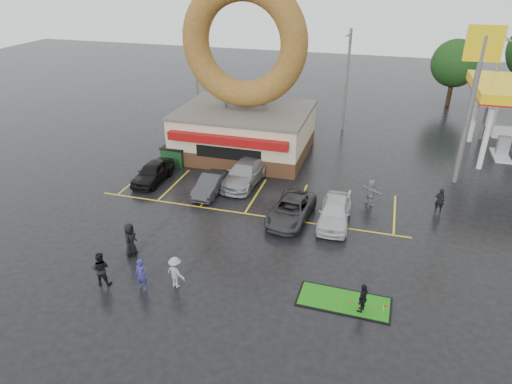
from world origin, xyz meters
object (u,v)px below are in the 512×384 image
(car_white, at_px, (335,212))
(streetlight_mid, at_px, (347,78))
(dumpster, at_px, (175,156))
(person_cameraman, at_px, (363,298))
(streetlight_left, at_px, (196,71))
(donut_shop, at_px, (244,99))
(shell_sign, at_px, (477,78))
(car_dgrey, at_px, (210,184))
(streetlight_right, at_px, (493,85))
(car_grey, at_px, (291,210))
(car_silver, at_px, (245,173))
(putting_green, at_px, (344,301))
(car_black, at_px, (153,172))
(person_blue, at_px, (141,275))

(car_white, bearing_deg, streetlight_mid, 93.63)
(streetlight_mid, height_order, dumpster, streetlight_mid)
(person_cameraman, height_order, dumpster, person_cameraman)
(streetlight_left, relative_size, person_cameraman, 5.92)
(donut_shop, height_order, shell_sign, donut_shop)
(donut_shop, distance_m, person_cameraman, 20.11)
(car_dgrey, relative_size, car_white, 0.88)
(streetlight_right, relative_size, car_grey, 1.90)
(streetlight_right, relative_size, car_silver, 1.70)
(dumpster, height_order, putting_green, dumpster)
(car_silver, distance_m, dumpster, 6.44)
(streetlight_right, height_order, car_dgrey, streetlight_right)
(car_black, xyz_separation_m, putting_green, (14.54, -9.19, -0.68))
(dumpster, bearing_deg, donut_shop, 43.07)
(streetlight_mid, distance_m, dumpster, 16.85)
(car_silver, height_order, dumpster, car_silver)
(car_dgrey, xyz_separation_m, putting_green, (9.96, -8.64, -0.61))
(shell_sign, distance_m, person_blue, 23.86)
(car_white, bearing_deg, car_black, 169.14)
(person_blue, height_order, putting_green, person_blue)
(car_dgrey, distance_m, dumpster, 5.90)
(donut_shop, relative_size, car_dgrey, 3.46)
(shell_sign, relative_size, streetlight_mid, 1.18)
(donut_shop, distance_m, streetlight_left, 9.87)
(person_cameraman, bearing_deg, streetlight_mid, -153.51)
(donut_shop, bearing_deg, shell_sign, -3.47)
(car_dgrey, xyz_separation_m, car_grey, (5.97, -1.94, 0.01))
(streetlight_mid, relative_size, car_grey, 1.90)
(streetlight_left, bearing_deg, dumpster, -76.73)
(car_grey, xyz_separation_m, person_cameraman, (4.81, -7.13, 0.10))
(car_grey, bearing_deg, streetlight_left, 133.11)
(streetlight_mid, bearing_deg, car_grey, -93.55)
(donut_shop, height_order, streetlight_left, donut_shop)
(putting_green, bearing_deg, car_dgrey, 139.06)
(streetlight_right, bearing_deg, putting_green, -109.89)
(car_black, xyz_separation_m, car_silver, (6.33, 1.61, 0.05))
(streetlight_left, relative_size, dumpster, 5.00)
(donut_shop, distance_m, streetlight_right, 21.00)
(car_grey, height_order, dumpster, car_grey)
(car_black, distance_m, dumpster, 3.33)
(car_white, bearing_deg, car_grey, -174.66)
(streetlight_left, xyz_separation_m, person_blue, (7.52, -24.86, -3.95))
(dumpster, bearing_deg, streetlight_mid, 49.23)
(streetlight_right, bearing_deg, streetlight_mid, -175.24)
(streetlight_mid, xyz_separation_m, car_dgrey, (-7.05, -15.48, -4.14))
(dumpster, bearing_deg, car_silver, -11.46)
(donut_shop, height_order, car_silver, donut_shop)
(streetlight_mid, height_order, person_blue, streetlight_mid)
(donut_shop, relative_size, car_black, 3.21)
(person_cameraman, bearing_deg, car_grey, -128.12)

